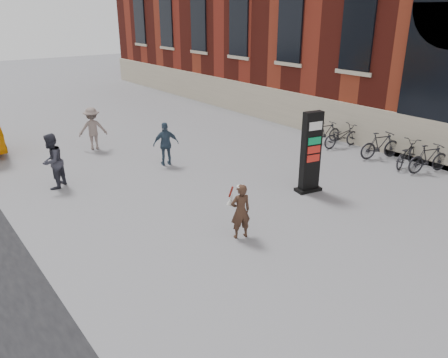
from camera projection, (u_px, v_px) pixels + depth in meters
ground at (245, 234)px, 12.00m from camera, size 100.00×100.00×0.00m
info_pylon at (311, 153)px, 14.35m from camera, size 0.94×0.60×2.73m
woman at (240, 210)px, 11.57m from camera, size 0.69×0.65×1.54m
pedestrian_a at (52, 161)px, 14.78m from camera, size 1.17×1.16×1.91m
pedestrian_b at (93, 129)px, 18.93m from camera, size 1.35×1.04×1.84m
pedestrian_c at (166, 144)px, 17.02m from camera, size 1.08×0.71×1.71m
bike_3 at (429, 158)px, 16.34m from camera, size 1.89×1.05×1.09m
bike_4 at (406, 154)px, 17.03m from camera, size 2.00×1.04×1.00m
bike_5 at (380, 145)px, 17.88m from camera, size 1.92×1.09×1.11m
bike_6 at (341, 136)px, 19.36m from camera, size 2.01×0.96×1.01m
bike_7 at (326, 132)px, 20.01m from camera, size 1.67×0.72×0.97m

